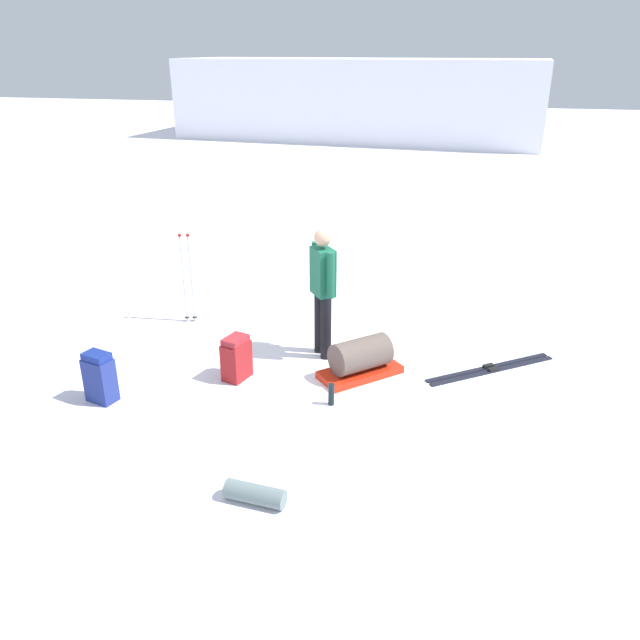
# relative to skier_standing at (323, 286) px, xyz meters

# --- Properties ---
(ground_plane) EXTENTS (80.00, 80.00, 0.00)m
(ground_plane) POSITION_rel_skier_standing_xyz_m (0.08, -0.47, -0.95)
(ground_plane) COLOR white
(distant_snow_ridge) EXTENTS (15.86, 6.01, 3.31)m
(distant_snow_ridge) POSITION_rel_skier_standing_xyz_m (-3.53, 21.34, 0.70)
(distant_snow_ridge) COLOR white
(distant_snow_ridge) RESTS_ON ground_plane
(skier_standing) EXTENTS (0.38, 0.47, 1.70)m
(skier_standing) POSITION_rel_skier_standing_xyz_m (0.00, 0.00, 0.00)
(skier_standing) COLOR black
(skier_standing) RESTS_ON ground_plane
(ski_pair_near) EXTENTS (1.56, 1.24, 0.05)m
(ski_pair_near) POSITION_rel_skier_standing_xyz_m (2.15, 0.08, -0.94)
(ski_pair_near) COLOR black
(ski_pair_near) RESTS_ON ground_plane
(backpack_large_dark) EXTENTS (0.32, 0.39, 0.55)m
(backpack_large_dark) POSITION_rel_skier_standing_xyz_m (-0.86, -0.87, -0.69)
(backpack_large_dark) COLOR maroon
(backpack_large_dark) RESTS_ON ground_plane
(backpack_bright) EXTENTS (0.37, 0.29, 0.60)m
(backpack_bright) POSITION_rel_skier_standing_xyz_m (-2.17, -1.74, -0.66)
(backpack_bright) COLOR navy
(backpack_bright) RESTS_ON ground_plane
(ski_poles_planted_near) EXTENTS (0.18, 0.10, 1.33)m
(ski_poles_planted_near) POSITION_rel_skier_standing_xyz_m (-2.15, 0.60, -0.21)
(ski_poles_planted_near) COLOR #B4BDC5
(ski_poles_planted_near) RESTS_ON ground_plane
(gear_sled) EXTENTS (1.04, 1.03, 0.49)m
(gear_sled) POSITION_rel_skier_standing_xyz_m (0.58, -0.45, -0.73)
(gear_sled) COLOR red
(gear_sled) RESTS_ON ground_plane
(sleeping_mat_rolled) EXTENTS (0.56, 0.22, 0.18)m
(sleeping_mat_rolled) POSITION_rel_skier_standing_xyz_m (0.11, -3.00, -0.86)
(sleeping_mat_rolled) COLOR slate
(sleeping_mat_rolled) RESTS_ON ground_plane
(thermos_bottle) EXTENTS (0.07, 0.07, 0.26)m
(thermos_bottle) POSITION_rel_skier_standing_xyz_m (0.39, -1.21, -0.82)
(thermos_bottle) COLOR black
(thermos_bottle) RESTS_ON ground_plane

